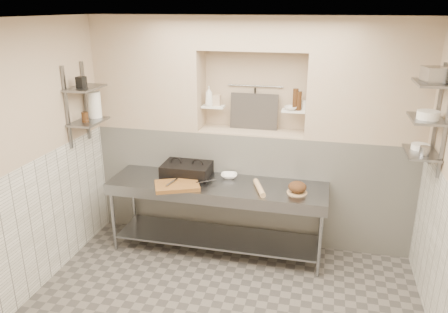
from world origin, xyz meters
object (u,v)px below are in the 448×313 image
(cutting_board, at_px, (177,186))
(bottle_soap, at_px, (209,96))
(prep_table, at_px, (217,204))
(jug_left, at_px, (94,105))
(bowl_alcove, at_px, (291,108))
(bread_loaf, at_px, (297,187))
(panini_press, at_px, (187,170))
(rolling_pin, at_px, (259,188))
(mixing_bowl, at_px, (229,176))

(cutting_board, bearing_deg, bottle_soap, 75.37)
(prep_table, relative_size, jug_left, 8.32)
(bowl_alcove, xyz_separation_m, jug_left, (-2.30, -0.51, 0.03))
(bread_loaf, xyz_separation_m, jug_left, (-2.47, 0.09, 0.79))
(cutting_board, xyz_separation_m, bowl_alcove, (1.20, 0.75, 0.81))
(cutting_board, height_order, bowl_alcove, bowl_alcove)
(cutting_board, bearing_deg, bread_loaf, 6.77)
(prep_table, height_order, cutting_board, cutting_board)
(panini_press, bearing_deg, bowl_alcove, 16.37)
(bread_loaf, bearing_deg, bowl_alcove, 105.76)
(prep_table, height_order, rolling_pin, rolling_pin)
(rolling_pin, bearing_deg, mixing_bowl, 144.14)
(prep_table, height_order, bottle_soap, bottle_soap)
(bread_loaf, height_order, bottle_soap, bottle_soap)
(mixing_bowl, relative_size, rolling_pin, 0.47)
(cutting_board, distance_m, jug_left, 1.41)
(prep_table, bearing_deg, bowl_alcove, 34.74)
(panini_press, relative_size, rolling_pin, 1.39)
(prep_table, distance_m, bottle_soap, 1.32)
(mixing_bowl, bearing_deg, panini_press, -173.91)
(cutting_board, relative_size, bowl_alcove, 3.31)
(jug_left, bearing_deg, bread_loaf, -1.99)
(bottle_soap, bearing_deg, jug_left, -159.28)
(cutting_board, relative_size, bottle_soap, 2.04)
(bottle_soap, bearing_deg, panini_press, -118.40)
(rolling_pin, distance_m, jug_left, 2.21)
(bowl_alcove, relative_size, jug_left, 0.49)
(cutting_board, distance_m, bread_loaf, 1.38)
(jug_left, bearing_deg, panini_press, 6.82)
(rolling_pin, xyz_separation_m, jug_left, (-2.05, 0.12, 0.84))
(rolling_pin, bearing_deg, bowl_alcove, 67.60)
(mixing_bowl, height_order, bowl_alcove, bowl_alcove)
(mixing_bowl, height_order, rolling_pin, rolling_pin)
(panini_press, height_order, bread_loaf, panini_press)
(prep_table, relative_size, mixing_bowl, 13.05)
(jug_left, bearing_deg, rolling_pin, -3.29)
(panini_press, relative_size, jug_left, 1.89)
(rolling_pin, bearing_deg, bottle_soap, 140.94)
(prep_table, height_order, bread_loaf, bread_loaf)
(cutting_board, bearing_deg, panini_press, 90.15)
(cutting_board, height_order, jug_left, jug_left)
(prep_table, relative_size, rolling_pin, 6.10)
(panini_press, height_order, bowl_alcove, bowl_alcove)
(rolling_pin, distance_m, bottle_soap, 1.32)
(rolling_pin, xyz_separation_m, bread_loaf, (0.42, 0.03, 0.04))
(cutting_board, height_order, rolling_pin, rolling_pin)
(prep_table, distance_m, bread_loaf, 1.01)
(cutting_board, bearing_deg, bowl_alcove, 32.16)
(mixing_bowl, distance_m, bottle_soap, 1.02)
(panini_press, relative_size, bowl_alcove, 3.88)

